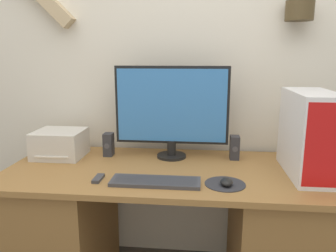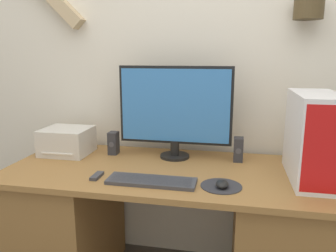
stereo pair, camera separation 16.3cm
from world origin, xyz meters
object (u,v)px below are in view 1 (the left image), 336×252
Objects in this scene: monitor at (172,108)px; keyboard at (155,181)px; remote_control at (98,178)px; printer at (60,144)px; speaker_right at (235,148)px; mouse at (226,182)px; speaker_left at (109,144)px; computer_tower at (310,134)px.

keyboard is at bearing -95.21° from monitor.
keyboard is at bearing -2.99° from remote_control.
keyboard is at bearing -29.85° from printer.
printer is at bearing -176.76° from speaker_right.
speaker_left is (-0.69, 0.41, 0.05)m from mouse.
keyboard is 0.29m from remote_control.
printer reaches higher than speaker_left.
speaker_right is at bearing 3.24° from printer.
remote_control is at bearing -128.80° from monitor.
computer_tower is at bearing -16.44° from monitor.
computer_tower is 1.42m from printer.
computer_tower is 4.46× the size of remote_control.
printer is at bearing -170.46° from speaker_left.
monitor is 0.76m from computer_tower.
monitor is 1.45× the size of computer_tower.
keyboard is at bearing -164.80° from computer_tower.
printer is 0.50m from remote_control.
speaker_left is 1.35× the size of remote_control.
printer reaches higher than remote_control.
computer_tower reaches higher than speaker_left.
printer reaches higher than speaker_right.
speaker_left is at bearing 130.10° from keyboard.
mouse is 0.61× the size of speaker_right.
mouse is 0.82× the size of remote_control.
mouse is 0.18× the size of computer_tower.
remote_control is (-1.06, -0.19, -0.21)m from computer_tower.
speaker_right is at bearing 45.79° from keyboard.
monitor is 0.71m from printer.
remote_control is (-0.70, -0.41, -0.06)m from speaker_right.
speaker_left is (0.29, 0.05, -0.01)m from printer.
speaker_right is at bearing 0.26° from monitor.
speaker_right is (0.37, 0.00, -0.23)m from monitor.
remote_control is (-0.29, 0.02, -0.00)m from keyboard.
speaker_right is (0.41, 0.42, 0.06)m from keyboard.
printer is at bearing 159.66° from mouse.
speaker_right is at bearing 30.24° from remote_control.
computer_tower reaches higher than keyboard.
mouse is at bearing -1.01° from remote_control.
computer_tower is 3.31× the size of speaker_right.
computer_tower reaches higher than speaker_right.
remote_control is at bearing -45.24° from printer.
remote_control is at bearing -149.76° from speaker_right.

